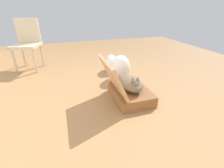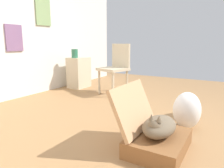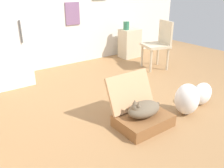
{
  "view_description": "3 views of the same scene",
  "coord_description": "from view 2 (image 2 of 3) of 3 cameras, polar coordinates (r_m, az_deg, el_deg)",
  "views": [
    {
      "loc": [
        -2.1,
        0.25,
        1.18
      ],
      "look_at": [
        -0.32,
        -0.32,
        0.25
      ],
      "focal_mm": 25.52,
      "sensor_mm": 36.0,
      "label": 1
    },
    {
      "loc": [
        -2.1,
        -1.12,
        0.98
      ],
      "look_at": [
        -0.23,
        -0.01,
        0.55
      ],
      "focal_mm": 33.6,
      "sensor_mm": 36.0,
      "label": 2
    },
    {
      "loc": [
        -2.1,
        -2.34,
        1.59
      ],
      "look_at": [
        -0.36,
        0.04,
        0.35
      ],
      "focal_mm": 37.58,
      "sensor_mm": 36.0,
      "label": 3
    }
  ],
  "objects": [
    {
      "name": "cat",
      "position": [
        1.97,
        12.65,
        -11.14
      ],
      "size": [
        0.52,
        0.28,
        0.23
      ],
      "color": "brown",
      "rests_on": "suitcase_base"
    },
    {
      "name": "suitcase_base",
      "position": [
        2.05,
        12.54,
        -15.32
      ],
      "size": [
        0.64,
        0.47,
        0.15
      ],
      "primitive_type": "cube",
      "color": "brown",
      "rests_on": "ground"
    },
    {
      "name": "plastic_bag_white",
      "position": [
        2.58,
        19.7,
        -6.75
      ],
      "size": [
        0.33,
        0.31,
        0.43
      ],
      "primitive_type": "ellipsoid",
      "color": "white",
      "rests_on": "ground"
    },
    {
      "name": "suitcase_lid",
      "position": [
        2.02,
        5.9,
        -6.36
      ],
      "size": [
        0.64,
        0.23,
        0.45
      ],
      "primitive_type": "cube",
      "rotation": [
        1.15,
        0.0,
        0.0
      ],
      "color": "tan",
      "rests_on": "suitcase_base"
    },
    {
      "name": "plastic_bag_clear",
      "position": [
        2.98,
        20.35,
        -5.41
      ],
      "size": [
        0.35,
        0.22,
        0.33
      ],
      "primitive_type": "ellipsoid",
      "color": "white",
      "rests_on": "ground"
    },
    {
      "name": "vase_tall",
      "position": [
        4.57,
        -10.11,
        8.18
      ],
      "size": [
        0.14,
        0.14,
        0.19
      ],
      "primitive_type": "cylinder",
      "color": "#2D7051",
      "rests_on": "side_table"
    },
    {
      "name": "chair",
      "position": [
        4.07,
        1.05,
        4.87
      ],
      "size": [
        0.58,
        0.59,
        0.96
      ],
      "rotation": [
        0.0,
        0.0,
        -1.86
      ],
      "color": "beige",
      "rests_on": "ground"
    },
    {
      "name": "ground_plane",
      "position": [
        2.57,
        2.39,
        -11.17
      ],
      "size": [
        7.68,
        7.68,
        0.0
      ],
      "primitive_type": "plane",
      "color": "#9E7247",
      "rests_on": "ground"
    },
    {
      "name": "side_table",
      "position": [
        4.69,
        -9.01,
        3.09
      ],
      "size": [
        0.46,
        0.34,
        0.66
      ],
      "primitive_type": "cube",
      "color": "beige",
      "rests_on": "ground"
    }
  ]
}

